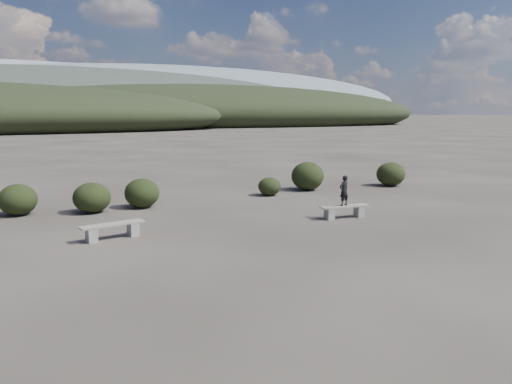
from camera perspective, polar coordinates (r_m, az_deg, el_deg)
name	(u,v)px	position (r m, az deg, el deg)	size (l,w,h in m)	color
ground	(349,260)	(11.66, 10.60, -7.59)	(1200.00, 1200.00, 0.00)	#2E2924
bench_left	(113,230)	(13.73, -16.07, -4.14)	(1.74, 0.72, 0.42)	gray
bench_right	(344,211)	(16.03, 10.07, -2.10)	(1.64, 0.42, 0.41)	gray
seated_person	(344,191)	(15.90, 10.02, 0.16)	(0.35, 0.23, 0.96)	black
shrub_a	(92,198)	(17.50, -18.25, -0.62)	(1.24, 1.24, 1.02)	black
shrub_b	(142,193)	(17.94, -12.91, -0.12)	(1.21, 1.21, 1.04)	black
shrub_c	(270,186)	(20.08, 1.56, 0.64)	(0.93, 0.93, 0.74)	black
shrub_d	(308,176)	(21.58, 5.91, 1.83)	(1.40, 1.40, 1.23)	black
shrub_e	(391,174)	(23.52, 15.15, 1.98)	(1.30, 1.30, 1.08)	black
shrub_f	(18,200)	(17.95, -25.58, -0.80)	(1.21, 1.21, 1.03)	black
mountain_ridges	(28,100)	(348.30, -24.59, 9.50)	(500.00, 400.00, 56.00)	black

